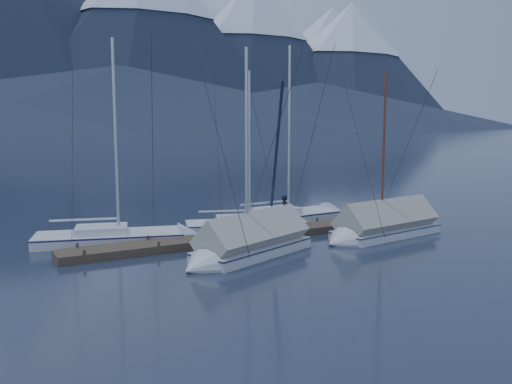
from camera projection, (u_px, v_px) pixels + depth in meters
The scene contains 9 objects.
ground at pixel (278, 247), 23.73m from camera, with size 1000.00×1000.00×0.00m, color black.
dock at pixel (256, 236), 25.45m from camera, with size 18.00×1.50×0.54m.
mooring_posts at pixel (247, 232), 25.18m from camera, with size 15.12×1.52×0.35m.
sailboat_open_left at pixel (131, 238), 24.64m from camera, with size 7.84×4.16×9.98m.
sailboat_open_mid at pixel (258, 226), 27.66m from camera, with size 6.85×3.84×8.74m.
sailboat_open_right at pixel (296, 217), 29.96m from camera, with size 7.96×3.37×10.37m.
sailboat_covered_near at pixel (379, 228), 25.64m from camera, with size 6.85×3.05×8.64m.
sailboat_covered_far at pixel (245, 247), 21.85m from camera, with size 6.79×4.14×9.16m.
person at pixel (285, 211), 26.44m from camera, with size 0.57×0.37×1.56m, color black.
Camera 1 is at (-12.09, -19.84, 5.51)m, focal length 38.00 mm.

